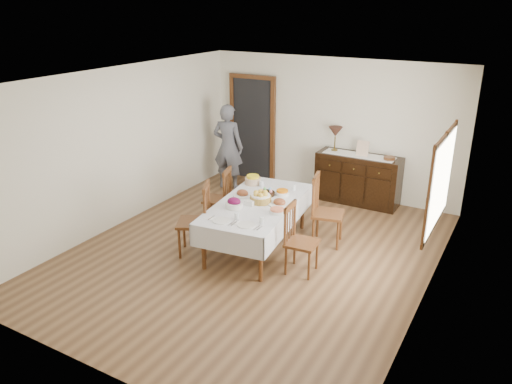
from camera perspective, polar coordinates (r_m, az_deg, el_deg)
The scene contains 26 objects.
ground at distance 7.58m, azimuth -0.38°, elevation -6.95°, with size 6.00×6.00×0.00m, color brown.
room_shell at distance 7.38m, azimuth 0.25°, elevation 6.00°, with size 5.02×6.02×2.65m.
dining_table at distance 7.48m, azimuth 0.12°, elevation -1.83°, with size 1.35×2.27×0.74m.
chair_left_near at distance 7.39m, azimuth -6.74°, elevation -3.04°, with size 0.62×0.62×1.11m.
chair_left_far at distance 8.33m, azimuth -4.16°, elevation -0.52°, with size 0.51×0.51×1.00m.
chair_right_near at distance 6.90m, azimuth 4.89°, elevation -5.32°, with size 0.44×0.44×0.99m.
chair_right_far at distance 7.72m, azimuth 7.84°, elevation -2.00°, with size 0.56×0.56×1.11m.
sideboard at distance 9.44m, azimuth 11.56°, elevation 1.48°, with size 1.54×0.56×0.92m.
person at distance 9.88m, azimuth -3.22°, elevation 5.49°, with size 0.57×0.36×1.82m, color #595D68.
bread_basket at distance 7.42m, azimuth 0.53°, elevation -0.65°, with size 0.32×0.32×0.18m.
egg_basket at distance 7.71m, azimuth 1.23°, elevation -0.12°, with size 0.26×0.26×0.11m.
ham_platter_a at distance 7.70m, azimuth -1.56°, elevation -0.19°, with size 0.30×0.30×0.11m.
ham_platter_b at distance 7.36m, azimuth 2.70°, elevation -1.24°, with size 0.34×0.34×0.11m.
beet_bowl at distance 7.24m, azimuth -2.52°, elevation -1.32°, with size 0.26×0.26×0.15m.
carrot_bowl at distance 7.72m, azimuth 3.01°, elevation -0.07°, with size 0.21×0.21×0.09m.
pineapple_bowl at distance 8.17m, azimuth -0.36°, elevation 1.38°, with size 0.26×0.26×0.15m.
casserole_dish at distance 7.07m, azimuth 2.43°, elevation -2.17°, with size 0.22×0.22×0.07m.
butter_dish at distance 7.34m, azimuth -0.76°, elevation -1.25°, with size 0.15×0.11×0.07m.
setting_left at distance 6.85m, azimuth -3.41°, elevation -3.09°, with size 0.43×0.31×0.10m.
setting_right at distance 6.71m, azimuth -0.54°, elevation -3.58°, with size 0.43×0.31×0.10m.
glass_far_a at distance 8.05m, azimuth 0.63°, elevation 0.93°, with size 0.07×0.07×0.10m.
glass_far_b at distance 7.93m, azimuth 4.36°, elevation 0.54°, with size 0.06×0.06×0.09m.
runner at distance 9.28m, azimuth 11.70°, elevation 4.15°, with size 1.30×0.35×0.01m.
table_lamp at distance 9.39m, azimuth 9.07°, elevation 6.75°, with size 0.26×0.26×0.46m.
picture_frame at distance 9.22m, azimuth 12.09°, elevation 4.88°, with size 0.22×0.08×0.28m.
deco_bowl at distance 9.12m, azimuth 14.99°, elevation 3.73°, with size 0.20×0.20×0.06m.
Camera 1 is at (3.35, -5.79, 3.57)m, focal length 35.00 mm.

